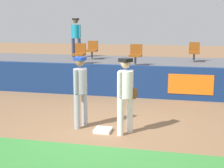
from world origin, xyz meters
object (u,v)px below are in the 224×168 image
Objects in this scene: seat_back_right at (194,51)px; spectator_hooded at (76,35)px; player_runner_visitor at (80,87)px; seat_back_left at (92,49)px; player_fielder_home at (126,91)px; seat_front_center at (136,54)px; seat_front_left at (80,53)px; first_base at (103,130)px.

spectator_hooded reaches higher than seat_back_right.
player_runner_visitor is 7.04m from seat_back_left.
player_fielder_home reaches higher than seat_front_center.
spectator_hooded reaches higher than player_fielder_home.
seat_back_right is at bearing -0.00° from seat_back_left.
seat_front_center is at bearing 0.01° from seat_front_left.
player_runner_visitor reaches higher than seat_back_left.
first_base is at bearing 86.76° from player_runner_visitor.
player_fielder_home is at bearing -103.42° from seat_back_right.
player_fielder_home is at bearing 128.88° from spectator_hooded.
spectator_hooded reaches higher than player_runner_visitor.
player_fielder_home is 1.02× the size of player_runner_visitor.
player_fielder_home is 2.16× the size of seat_front_left.
seat_back_left is at bearing 160.04° from spectator_hooded.
spectator_hooded is at bearing 173.56° from seat_back_right.
seat_back_left is (-2.88, 7.07, 0.36)m from player_fielder_home.
player_runner_visitor is 5.32m from seat_front_left.
seat_back_left is at bearing 180.00° from seat_back_right.
seat_back_left is 1.00× the size of seat_back_right.
first_base is at bearing -56.97° from player_fielder_home.
seat_front_left is at bearing -90.54° from seat_back_left.
player_fielder_home reaches higher than player_runner_visitor.
seat_front_center is 4.14m from spectator_hooded.
seat_front_left is 2.69m from spectator_hooded.
spectator_hooded is (-3.32, 7.70, 1.97)m from first_base.
player_runner_visitor is 7.42m from seat_back_right.
seat_front_center reaches higher than first_base.
player_fielder_home is at bearing -61.23° from seat_front_left.
seat_front_left and seat_back_right have the same top height.
player_fielder_home reaches higher than seat_back_right.
player_runner_visitor is (-1.20, 0.24, -0.01)m from player_fielder_home.
seat_front_left is at bearing 113.88° from first_base.
seat_front_left is at bearing -158.54° from seat_back_right.
seat_back_right is at bearing 174.84° from player_runner_visitor.
spectator_hooded is at bearing 112.03° from seat_front_left.
seat_back_right reaches higher than first_base.
seat_back_left is 1.00× the size of seat_front_center.
seat_back_right is (2.26, 1.80, -0.00)m from seat_front_center.
first_base is 0.22× the size of player_fielder_home.
first_base is at bearing 125.46° from spectator_hooded.
seat_front_center is at bearing 90.20° from first_base.
seat_front_center is (-0.02, 5.27, 1.36)m from first_base.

